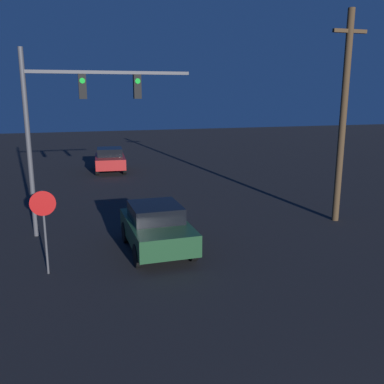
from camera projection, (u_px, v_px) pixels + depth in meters
name	position (u px, v px, depth m)	size (l,w,h in m)	color
car_near	(157.00, 227.00, 14.71)	(2.07, 3.93, 1.61)	#1E4728
car_far	(110.00, 159.00, 29.48)	(2.25, 4.03, 1.61)	#B21E1E
traffic_signal_mast	(70.00, 113.00, 15.77)	(6.17, 0.30, 6.92)	#4C4C51
stop_sign	(44.00, 216.00, 12.56)	(0.75, 0.07, 2.58)	#4C4C51
utility_pole	(343.00, 116.00, 17.40)	(1.49, 0.28, 8.55)	#4C3823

